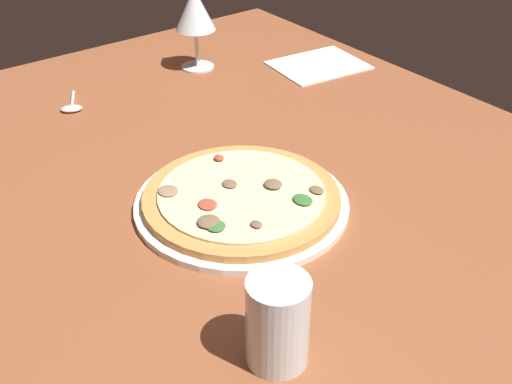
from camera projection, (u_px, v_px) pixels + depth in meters
dining_table at (270, 223)px, 94.91cm from camera, size 150.00×110.00×4.00cm
pizza_main at (242, 200)px, 94.18cm from camera, size 31.15×31.15×3.37cm
wine_glass_far at (195, 12)px, 131.53cm from camera, size 8.28×8.28×16.85cm
water_glass at (278, 325)px, 68.19cm from camera, size 6.83×6.83×10.72cm
paper_menu at (319, 65)px, 138.85cm from camera, size 16.94×20.27×0.30cm
spoon at (72, 106)px, 121.51cm from camera, size 9.13×6.11×1.00cm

